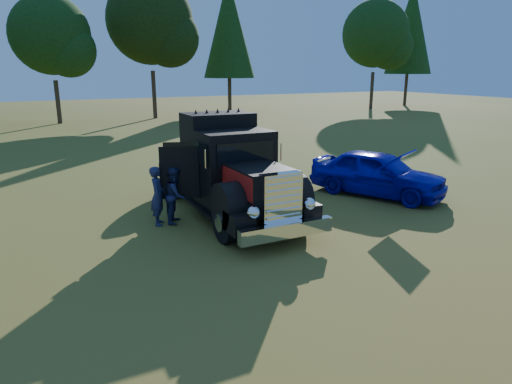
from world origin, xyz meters
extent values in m
plane|color=#3E5719|center=(0.00, 0.00, 0.00)|extent=(120.00, 120.00, 0.00)
cylinder|color=#2D2116|center=(28.00, 29.00, 1.98)|extent=(0.36, 0.36, 3.96)
sphere|color=black|center=(28.00, 29.00, 7.92)|extent=(7.04, 7.04, 7.04)
sphere|color=black|center=(29.32, 28.12, 6.60)|extent=(4.84, 4.84, 4.84)
cylinder|color=#2D2116|center=(35.00, 31.00, 2.43)|extent=(0.36, 0.36, 4.86)
cone|color=black|center=(35.00, 31.00, 8.78)|extent=(5.40, 5.40, 10.12)
cylinder|color=#2D2116|center=(4.00, 30.00, 2.07)|extent=(0.36, 0.36, 4.14)
sphere|color=black|center=(4.00, 30.00, 8.28)|extent=(7.36, 7.36, 7.36)
sphere|color=black|center=(5.38, 29.08, 6.90)|extent=(5.06, 5.06, 5.06)
cylinder|color=#2D2116|center=(-4.00, 29.50, 1.71)|extent=(0.36, 0.36, 3.42)
sphere|color=black|center=(-4.00, 29.50, 6.84)|extent=(6.08, 6.08, 6.08)
sphere|color=black|center=(-2.86, 28.74, 5.70)|extent=(4.18, 4.18, 4.18)
cylinder|color=#2D2116|center=(12.00, 31.50, 2.25)|extent=(0.36, 0.36, 4.50)
cone|color=black|center=(12.00, 31.50, 8.12)|extent=(5.00, 5.00, 9.38)
cylinder|color=black|center=(-2.43, -0.91, 0.55)|extent=(0.32, 1.10, 1.10)
cylinder|color=black|center=(-0.33, -0.91, 0.55)|extent=(0.32, 1.10, 1.10)
cylinder|color=black|center=(-2.43, 3.89, 0.55)|extent=(0.32, 1.10, 1.10)
cylinder|color=black|center=(-0.33, 3.89, 0.55)|extent=(0.32, 1.10, 1.10)
cylinder|color=black|center=(-2.10, 3.89, 0.55)|extent=(0.32, 1.10, 1.10)
cylinder|color=black|center=(-0.66, 3.89, 0.55)|extent=(0.32, 1.10, 1.10)
cube|color=black|center=(-1.38, 1.69, 0.62)|extent=(1.60, 6.40, 0.28)
cube|color=white|center=(-1.38, -2.16, 0.55)|extent=(2.50, 0.22, 0.36)
cube|color=white|center=(-1.38, -1.86, 1.25)|extent=(1.05, 0.30, 1.30)
cube|color=black|center=(-1.38, -0.81, 1.30)|extent=(1.35, 1.80, 1.10)
cube|color=maroon|center=(-2.07, -0.81, 1.50)|extent=(0.02, 1.80, 0.60)
cube|color=maroon|center=(-0.69, -0.81, 1.50)|extent=(0.02, 1.80, 0.60)
cylinder|color=black|center=(-2.33, -0.91, 0.95)|extent=(0.55, 1.24, 1.24)
cylinder|color=black|center=(-0.43, -0.91, 0.95)|extent=(0.55, 1.24, 1.24)
sphere|color=white|center=(-2.16, -1.93, 1.05)|extent=(0.32, 0.32, 0.32)
sphere|color=white|center=(-0.60, -1.93, 1.05)|extent=(0.32, 0.32, 0.32)
cube|color=black|center=(-1.38, 0.74, 1.55)|extent=(2.05, 1.30, 2.10)
cube|color=black|center=(-1.38, 0.07, 2.05)|extent=(1.70, 0.05, 0.65)
cube|color=black|center=(-1.38, 2.04, 1.75)|extent=(2.05, 1.30, 2.50)
cube|color=black|center=(-1.38, 3.69, 0.95)|extent=(2.00, 2.00, 0.35)
cube|color=black|center=(-2.93, 1.20, 1.45)|extent=(1.05, 0.44, 1.50)
cube|color=maroon|center=(-2.94, 1.25, 1.30)|extent=(0.80, 0.31, 0.75)
imported|color=#0738A4|center=(4.08, 0.87, 0.79)|extent=(3.72, 4.99, 1.58)
cube|color=#0738A4|center=(3.33, -0.66, 1.55)|extent=(1.58, 1.41, 0.67)
imported|color=#20264B|center=(-3.57, 1.25, 0.84)|extent=(0.58, 0.71, 1.68)
imported|color=#1B293F|center=(-3.06, 1.22, 0.81)|extent=(0.92, 0.98, 1.62)
camera|label=1|loc=(-6.71, -11.00, 4.30)|focal=32.00mm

